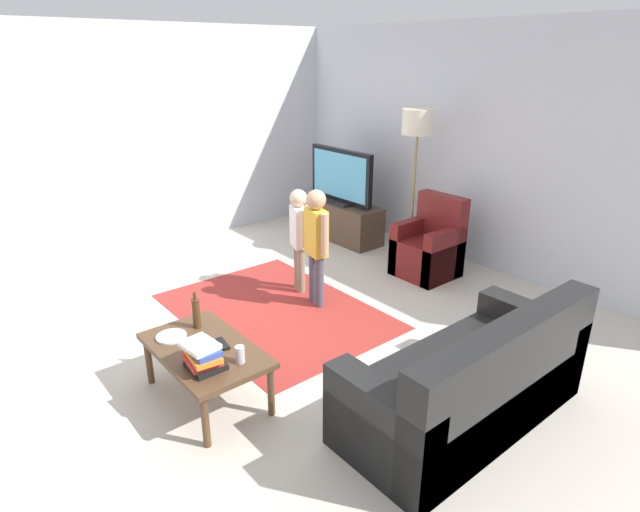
{
  "coord_description": "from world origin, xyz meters",
  "views": [
    {
      "loc": [
        3.38,
        -2.17,
        2.37
      ],
      "look_at": [
        0.0,
        0.6,
        0.65
      ],
      "focal_mm": 29.27,
      "sensor_mm": 36.0,
      "label": 1
    }
  ],
  "objects": [
    {
      "name": "wall_back",
      "position": [
        0.0,
        3.0,
        1.35
      ],
      "size": [
        6.0,
        0.12,
        2.7
      ],
      "primitive_type": "cube",
      "color": "silver",
      "rests_on": "ground"
    },
    {
      "name": "couch",
      "position": [
        1.78,
        0.46,
        0.29
      ],
      "size": [
        0.8,
        1.8,
        0.86
      ],
      "color": "black",
      "rests_on": "ground"
    },
    {
      "name": "tv_stand",
      "position": [
        -1.62,
        2.3,
        0.24
      ],
      "size": [
        1.2,
        0.44,
        0.5
      ],
      "color": "#4C3828",
      "rests_on": "ground"
    },
    {
      "name": "armchair",
      "position": [
        -0.07,
        2.26,
        0.3
      ],
      "size": [
        0.6,
        0.6,
        0.9
      ],
      "color": "maroon",
      "rests_on": "ground"
    },
    {
      "name": "soda_can",
      "position": [
        0.72,
        -0.68,
        0.48
      ],
      "size": [
        0.07,
        0.07,
        0.12
      ],
      "primitive_type": "cylinder",
      "color": "silver",
      "rests_on": "coffee_table"
    },
    {
      "name": "tv_remote",
      "position": [
        0.45,
        -0.66,
        0.43
      ],
      "size": [
        0.18,
        0.07,
        0.02
      ],
      "primitive_type": "cube",
      "rotation": [
        0.0,
        0.0,
        -0.16
      ],
      "color": "black",
      "rests_on": "coffee_table"
    },
    {
      "name": "floor_lamp",
      "position": [
        -0.53,
        2.45,
        1.54
      ],
      "size": [
        0.36,
        0.36,
        1.78
      ],
      "color": "#262626",
      "rests_on": "ground"
    },
    {
      "name": "wall_left",
      "position": [
        -3.0,
        0.0,
        1.35
      ],
      "size": [
        0.12,
        6.0,
        2.7
      ],
      "primitive_type": "cube",
      "color": "silver",
      "rests_on": "ground"
    },
    {
      "name": "area_rug",
      "position": [
        -0.41,
        0.37,
        0.0
      ],
      "size": [
        2.2,
        1.6,
        0.01
      ],
      "primitive_type": "cube",
      "color": "#9E2D28",
      "rests_on": "ground"
    },
    {
      "name": "bottle",
      "position": [
        0.1,
        -0.68,
        0.54
      ],
      "size": [
        0.06,
        0.06,
        0.29
      ],
      "color": "#4C3319",
      "rests_on": "coffee_table"
    },
    {
      "name": "ground",
      "position": [
        0.0,
        0.0,
        0.0
      ],
      "size": [
        7.8,
        7.8,
        0.0
      ],
      "primitive_type": "plane",
      "color": "beige"
    },
    {
      "name": "plate",
      "position": [
        0.12,
        -0.9,
        0.43
      ],
      "size": [
        0.22,
        0.22,
        0.02
      ],
      "color": "white",
      "rests_on": "coffee_table"
    },
    {
      "name": "child_near_tv",
      "position": [
        -0.65,
        0.86,
        0.66
      ],
      "size": [
        0.35,
        0.2,
        1.1
      ],
      "color": "gray",
      "rests_on": "ground"
    },
    {
      "name": "book_stack",
      "position": [
        0.62,
        -0.9,
        0.51
      ],
      "size": [
        0.29,
        0.23,
        0.18
      ],
      "color": "black",
      "rests_on": "coffee_table"
    },
    {
      "name": "tv",
      "position": [
        -1.62,
        2.28,
        0.85
      ],
      "size": [
        1.1,
        0.28,
        0.71
      ],
      "color": "black",
      "rests_on": "tv_stand"
    },
    {
      "name": "coffee_table",
      "position": [
        0.4,
        -0.78,
        0.37
      ],
      "size": [
        1.0,
        0.6,
        0.42
      ],
      "color": "#513823",
      "rests_on": "ground"
    },
    {
      "name": "child_center",
      "position": [
        -0.29,
        0.79,
        0.71
      ],
      "size": [
        0.39,
        0.19,
        1.18
      ],
      "color": "#4C4C59",
      "rests_on": "ground"
    }
  ]
}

